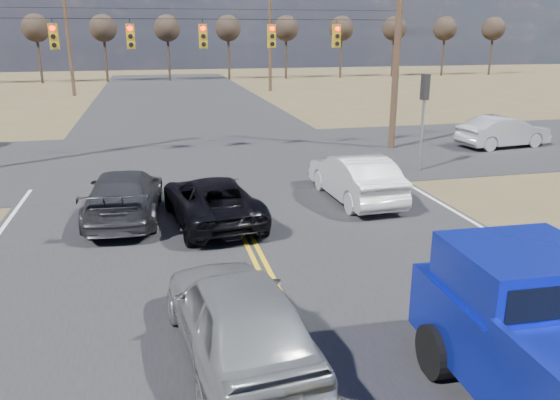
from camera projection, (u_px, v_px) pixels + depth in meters
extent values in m
cube|color=#28282B|center=(234.00, 211.00, 17.41)|extent=(14.00, 120.00, 0.02)
cube|color=#28282B|center=(208.00, 157.00, 24.85)|extent=(120.00, 12.00, 0.02)
cylinder|color=#473323|center=(397.00, 43.00, 25.35)|extent=(0.32, 0.32, 10.00)
cylinder|color=black|center=(202.00, 19.00, 23.09)|extent=(18.00, 0.02, 0.02)
cylinder|color=black|center=(202.00, 9.00, 22.97)|extent=(18.00, 0.02, 0.02)
cube|color=#B28C14|center=(54.00, 36.00, 21.98)|extent=(0.34, 0.24, 1.00)
cylinder|color=#FF0C05|center=(52.00, 28.00, 21.75)|extent=(0.20, 0.06, 0.20)
cylinder|color=black|center=(53.00, 37.00, 21.85)|extent=(0.20, 0.06, 0.20)
cylinder|color=black|center=(54.00, 45.00, 21.95)|extent=(0.20, 0.06, 0.20)
cube|color=black|center=(52.00, 25.00, 21.69)|extent=(0.24, 0.14, 0.03)
cube|color=#B28C14|center=(131.00, 36.00, 22.64)|extent=(0.34, 0.24, 1.00)
cylinder|color=#FF0C05|center=(130.00, 28.00, 22.41)|extent=(0.20, 0.06, 0.20)
cylinder|color=black|center=(130.00, 36.00, 22.51)|extent=(0.20, 0.06, 0.20)
cylinder|color=black|center=(131.00, 45.00, 22.60)|extent=(0.20, 0.06, 0.20)
cube|color=black|center=(130.00, 25.00, 22.35)|extent=(0.24, 0.14, 0.03)
cube|color=#B28C14|center=(203.00, 36.00, 23.29)|extent=(0.34, 0.24, 1.00)
cylinder|color=#FF0C05|center=(203.00, 28.00, 23.06)|extent=(0.20, 0.06, 0.20)
cylinder|color=black|center=(203.00, 36.00, 23.16)|extent=(0.20, 0.06, 0.20)
cylinder|color=black|center=(204.00, 44.00, 23.26)|extent=(0.20, 0.06, 0.20)
cube|color=black|center=(203.00, 25.00, 23.00)|extent=(0.24, 0.14, 0.03)
cube|color=#B28C14|center=(272.00, 36.00, 23.95)|extent=(0.34, 0.24, 1.00)
cylinder|color=#FF0C05|center=(272.00, 28.00, 23.72)|extent=(0.20, 0.06, 0.20)
cylinder|color=black|center=(272.00, 36.00, 23.82)|extent=(0.20, 0.06, 0.20)
cylinder|color=black|center=(272.00, 44.00, 23.91)|extent=(0.20, 0.06, 0.20)
cube|color=black|center=(272.00, 26.00, 23.66)|extent=(0.24, 0.14, 0.03)
cube|color=#B28C14|center=(336.00, 36.00, 24.60)|extent=(0.34, 0.24, 1.00)
cylinder|color=#FF0C05|center=(338.00, 28.00, 24.38)|extent=(0.20, 0.06, 0.20)
cylinder|color=black|center=(337.00, 36.00, 24.47)|extent=(0.20, 0.06, 0.20)
cylinder|color=black|center=(337.00, 44.00, 24.57)|extent=(0.20, 0.06, 0.20)
cube|color=black|center=(338.00, 26.00, 24.32)|extent=(0.24, 0.14, 0.03)
cylinder|color=slate|center=(422.00, 132.00, 21.99)|extent=(0.12, 0.12, 3.20)
cube|color=black|center=(425.00, 87.00, 21.46)|extent=(0.24, 0.34, 1.00)
cylinder|color=#473323|center=(68.00, 38.00, 47.46)|extent=(0.32, 0.32, 10.00)
cylinder|color=#473323|center=(270.00, 37.00, 51.39)|extent=(0.32, 0.32, 10.00)
cylinder|color=#33261C|center=(39.00, 58.00, 60.05)|extent=(0.28, 0.28, 5.50)
sphere|color=#2D231C|center=(36.00, 28.00, 59.12)|extent=(3.00, 3.00, 3.00)
cylinder|color=#33261C|center=(106.00, 57.00, 61.58)|extent=(0.28, 0.28, 5.50)
sphere|color=#2D231C|center=(103.00, 28.00, 60.65)|extent=(3.00, 3.00, 3.00)
cylinder|color=#33261C|center=(169.00, 57.00, 63.11)|extent=(0.28, 0.28, 5.50)
sphere|color=#2D231C|center=(167.00, 28.00, 62.18)|extent=(3.00, 3.00, 3.00)
cylinder|color=#33261C|center=(229.00, 56.00, 64.64)|extent=(0.28, 0.28, 5.50)
sphere|color=#2D231C|center=(228.00, 28.00, 63.71)|extent=(3.00, 3.00, 3.00)
cylinder|color=#33261C|center=(286.00, 55.00, 66.17)|extent=(0.28, 0.28, 5.50)
sphere|color=#2D231C|center=(286.00, 28.00, 65.24)|extent=(3.00, 3.00, 3.00)
cylinder|color=#33261C|center=(341.00, 55.00, 67.70)|extent=(0.28, 0.28, 5.50)
sphere|color=#2D231C|center=(341.00, 28.00, 66.77)|extent=(3.00, 3.00, 3.00)
cylinder|color=#33261C|center=(393.00, 54.00, 69.23)|extent=(0.28, 0.28, 5.50)
sphere|color=#2D231C|center=(394.00, 28.00, 68.30)|extent=(3.00, 3.00, 3.00)
cylinder|color=#33261C|center=(443.00, 54.00, 70.76)|extent=(0.28, 0.28, 5.50)
sphere|color=#2D231C|center=(445.00, 29.00, 69.83)|extent=(3.00, 3.00, 3.00)
cylinder|color=#33261C|center=(491.00, 53.00, 72.29)|extent=(0.28, 0.28, 5.50)
sphere|color=#2D231C|center=(494.00, 29.00, 71.36)|extent=(3.00, 3.00, 3.00)
cylinder|color=black|center=(437.00, 351.00, 8.96)|extent=(0.39, 0.92, 0.91)
cylinder|color=black|center=(553.00, 338.00, 9.36)|extent=(0.39, 0.92, 0.91)
cube|color=#1020B1|center=(523.00, 273.00, 8.35)|extent=(2.16, 1.99, 0.81)
imported|color=gray|center=(238.00, 316.00, 9.32)|extent=(2.45, 5.02, 1.65)
imported|color=black|center=(211.00, 200.00, 16.23)|extent=(2.89, 5.23, 1.39)
imported|color=silver|center=(355.00, 177.00, 18.37)|extent=(1.89, 4.90, 1.59)
imported|color=#303035|center=(124.00, 195.00, 16.55)|extent=(2.45, 5.28, 1.49)
imported|color=#A8AAB0|center=(503.00, 132.00, 26.89)|extent=(2.26, 4.85, 1.54)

